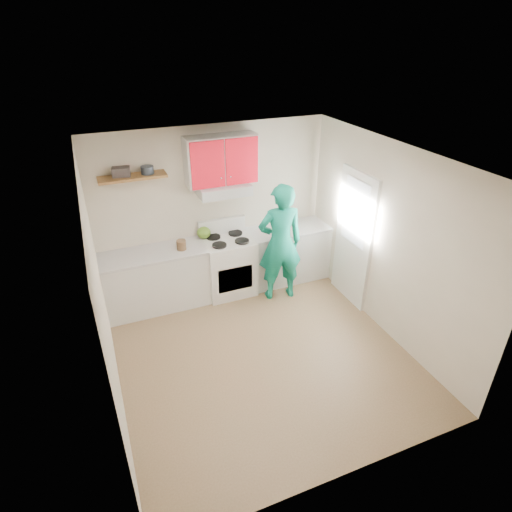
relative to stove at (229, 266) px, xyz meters
name	(u,v)px	position (x,y,z in m)	size (l,w,h in m)	color
floor	(261,352)	(-0.10, -1.57, -0.46)	(3.80, 3.80, 0.00)	brown
ceiling	(263,159)	(-0.10, -1.57, 2.14)	(3.60, 3.80, 0.04)	white
back_wall	(214,210)	(-0.10, 0.32, 0.84)	(3.60, 0.04, 2.60)	beige
front_wall	(353,378)	(-0.10, -3.47, 0.84)	(3.60, 0.04, 2.60)	beige
left_wall	(102,301)	(-1.90, -1.57, 0.84)	(0.04, 3.80, 2.60)	beige
right_wall	(387,242)	(1.70, -1.57, 0.84)	(0.04, 3.80, 2.60)	beige
door	(353,239)	(1.68, -0.88, 0.56)	(0.05, 0.85, 2.05)	white
door_glass	(355,213)	(1.65, -0.88, 0.99)	(0.01, 0.55, 0.95)	white
counter_left	(156,280)	(-1.14, 0.02, -0.01)	(1.52, 0.60, 0.90)	silver
counter_right	(287,254)	(1.04, 0.02, -0.01)	(1.32, 0.60, 0.90)	silver
stove	(229,266)	(0.00, 0.00, 0.00)	(0.76, 0.65, 0.92)	white
range_hood	(224,190)	(0.00, 0.10, 1.24)	(0.76, 0.44, 0.15)	silver
upper_cabinets	(221,160)	(0.00, 0.16, 1.66)	(1.02, 0.33, 0.70)	red
shelf	(132,177)	(-1.25, 0.18, 1.56)	(0.90, 0.30, 0.04)	brown
books	(121,172)	(-1.38, 0.21, 1.64)	(0.23, 0.17, 0.12)	#41393B
tin	(147,170)	(-1.04, 0.18, 1.63)	(0.17, 0.17, 0.11)	#333D4C
kettle	(204,233)	(-0.31, 0.20, 0.55)	(0.21, 0.21, 0.18)	#557C22
crock	(181,246)	(-0.72, -0.04, 0.52)	(0.14, 0.14, 0.17)	brown
cutting_board	(281,231)	(0.90, 0.01, 0.45)	(0.30, 0.22, 0.02)	olive
silicone_mat	(300,226)	(1.27, 0.06, 0.44)	(0.27, 0.23, 0.01)	red
person	(280,243)	(0.68, -0.44, 0.48)	(0.68, 0.45, 1.87)	#0E7F67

